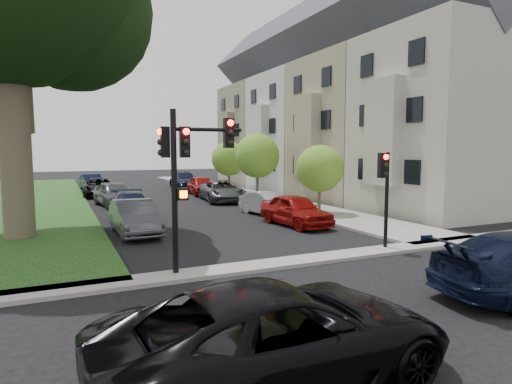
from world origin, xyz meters
name	(u,v)px	position (x,y,z in m)	size (l,w,h in m)	color
ground	(333,281)	(0.00, 0.00, 0.00)	(140.00, 140.00, 0.00)	black
grass_strip	(23,201)	(-9.00, 24.00, 0.06)	(8.00, 44.00, 0.12)	#14330B
sidewalk_right	(234,192)	(6.75, 24.00, 0.06)	(3.50, 44.00, 0.12)	#979796
sidewalk_cross	(296,261)	(0.00, 2.00, 0.06)	(60.00, 1.00, 0.12)	#979796
house_a	(438,89)	(12.45, 8.00, 6.93)	(7.70, 7.55, 15.97)	#9D9A95
house_b	(353,102)	(12.45, 15.50, 6.93)	(7.70, 7.55, 15.97)	#B4AA9B
house_c	(299,111)	(12.45, 23.00, 6.93)	(7.70, 7.55, 15.97)	#9D9A97
house_d	(261,117)	(12.45, 30.50, 6.93)	(7.70, 7.55, 15.97)	#776F5A
small_tree_a	(320,169)	(6.20, 10.13, 2.57)	(2.57, 2.57, 3.86)	brown
small_tree_b	(257,156)	(6.20, 18.14, 3.16)	(3.17, 3.17, 4.76)	brown
small_tree_c	(229,159)	(6.20, 23.71, 2.86)	(2.86, 2.86, 4.30)	brown
traffic_signal_main	(187,162)	(-3.43, 2.23, 3.23)	(2.29, 0.59, 4.68)	black
traffic_signal_secondary	(385,182)	(3.67, 2.19, 2.44)	(0.47, 0.38, 3.50)	black
car_cross_near	(279,334)	(-3.78, -3.96, 0.78)	(2.60, 5.63, 1.56)	black
car_parked_0	(296,210)	(3.41, 7.91, 0.74)	(1.75, 4.34, 1.48)	maroon
car_parked_1	(268,204)	(3.67, 11.33, 0.65)	(1.38, 3.96, 1.30)	#999BA0
car_parked_2	(222,191)	(3.63, 18.50, 0.74)	(2.45, 5.32, 1.48)	#3F4247
car_parked_3	(201,185)	(3.68, 23.31, 0.77)	(1.81, 4.49, 1.53)	maroon
car_parked_4	(184,180)	(3.85, 29.17, 0.78)	(2.20, 5.40, 1.57)	black
car_parked_5	(135,217)	(-3.84, 8.93, 0.73)	(1.54, 4.42, 1.46)	#3F4247
car_parked_6	(130,206)	(-3.41, 12.97, 0.71)	(1.99, 4.89, 1.42)	black
car_parked_7	(114,194)	(-3.50, 18.98, 0.80)	(1.88, 4.68, 1.59)	#3F4247
car_parked_8	(99,187)	(-3.87, 25.60, 0.71)	(2.36, 5.11, 1.42)	black
car_parked_9	(92,182)	(-4.00, 31.54, 0.71)	(1.51, 4.32, 1.42)	black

